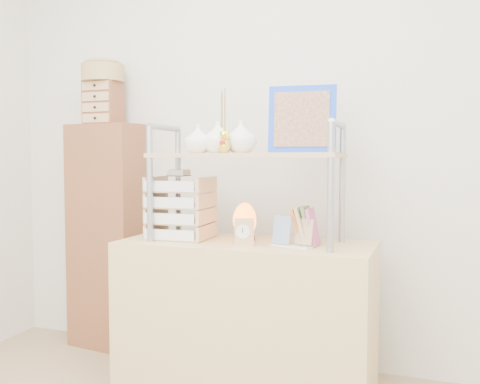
# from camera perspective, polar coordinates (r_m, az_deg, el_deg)

# --- Properties ---
(desk) EXTENTS (1.20, 0.50, 0.75)m
(desk) POSITION_cam_1_polar(r_m,az_deg,el_deg) (2.64, 0.62, -13.42)
(desk) COLOR tan
(desk) RESTS_ON ground
(cabinet) EXTENTS (0.48, 0.30, 1.35)m
(cabinet) POSITION_cam_1_polar(r_m,az_deg,el_deg) (3.35, -13.98, -4.60)
(cabinet) COLOR brown
(cabinet) RESTS_ON ground
(hutch) EXTENTS (0.90, 0.34, 0.74)m
(hutch) POSITION_cam_1_polar(r_m,az_deg,el_deg) (2.54, 0.42, 4.46)
(hutch) COLOR #959AA3
(hutch) RESTS_ON desk
(letter_tray) EXTENTS (0.29, 0.28, 0.34)m
(letter_tray) POSITION_cam_1_polar(r_m,az_deg,el_deg) (2.66, -6.46, -2.03)
(letter_tray) COLOR tan
(letter_tray) RESTS_ON desk
(salt_lamp) EXTENTS (0.12, 0.11, 0.18)m
(salt_lamp) POSITION_cam_1_polar(r_m,az_deg,el_deg) (2.58, 0.50, -3.13)
(salt_lamp) COLOR brown
(salt_lamp) RESTS_ON desk
(desk_clock) EXTENTS (0.09, 0.06, 0.12)m
(desk_clock) POSITION_cam_1_polar(r_m,az_deg,el_deg) (2.43, 0.45, -4.32)
(desk_clock) COLOR tan
(desk_clock) RESTS_ON desk
(postcard_stand) EXTENTS (0.20, 0.11, 0.14)m
(postcard_stand) POSITION_cam_1_polar(r_m,az_deg,el_deg) (2.42, 5.54, -4.91)
(postcard_stand) COLOR white
(postcard_stand) RESTS_ON desk
(drawer_chest) EXTENTS (0.20, 0.16, 0.25)m
(drawer_chest) POSITION_cam_1_polar(r_m,az_deg,el_deg) (3.32, -14.41, 9.17)
(drawer_chest) COLOR brown
(drawer_chest) RESTS_ON cabinet
(woven_basket) EXTENTS (0.25, 0.25, 0.10)m
(woven_basket) POSITION_cam_1_polar(r_m,az_deg,el_deg) (3.34, -14.43, 12.16)
(woven_basket) COLOR olive
(woven_basket) RESTS_ON drawer_chest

